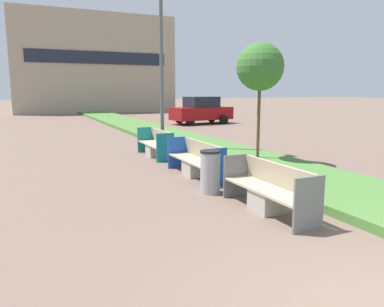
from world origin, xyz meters
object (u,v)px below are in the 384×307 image
at_px(bench_grey_frame, 269,193).
at_px(street_lamp_post, 161,16).
at_px(bench_teal_frame, 156,146).
at_px(litter_bin, 210,172).
at_px(bench_blue_frame, 196,162).
at_px(sapling_tree_near, 260,67).
at_px(parked_car_distant, 201,111).

xyz_separation_m(bench_grey_frame, street_lamp_post, (0.61, 7.64, 4.60)).
bearing_deg(bench_teal_frame, litter_bin, -94.90).
distance_m(bench_teal_frame, litter_bin, 5.05).
relative_size(bench_blue_frame, street_lamp_post, 0.27).
distance_m(bench_grey_frame, sapling_tree_near, 5.59).
distance_m(bench_teal_frame, sapling_tree_near, 4.47).
relative_size(bench_blue_frame, parked_car_distant, 0.56).
xyz_separation_m(bench_blue_frame, parked_car_distant, (7.04, 14.13, 0.53)).
relative_size(street_lamp_post, parked_car_distant, 2.09).
height_order(bench_grey_frame, parked_car_distant, parked_car_distant).
height_order(street_lamp_post, parked_car_distant, street_lamp_post).
xyz_separation_m(bench_blue_frame, street_lamp_post, (0.61, 4.31, 4.60)).
relative_size(bench_teal_frame, litter_bin, 2.21).
distance_m(street_lamp_post, sapling_tree_near, 4.45).
distance_m(bench_teal_frame, street_lamp_post, 4.75).
bearing_deg(bench_blue_frame, sapling_tree_near, 18.13).
height_order(bench_grey_frame, bench_teal_frame, same).
distance_m(street_lamp_post, parked_car_distant, 12.42).
height_order(bench_grey_frame, bench_blue_frame, same).
distance_m(bench_blue_frame, parked_car_distant, 15.79).
xyz_separation_m(bench_grey_frame, bench_teal_frame, (-0.00, 6.67, -0.00)).
relative_size(bench_blue_frame, litter_bin, 2.49).
distance_m(litter_bin, parked_car_distant, 17.50).
bearing_deg(bench_teal_frame, street_lamp_post, 57.96).
xyz_separation_m(bench_grey_frame, sapling_tree_near, (2.60, 4.18, 2.65)).
bearing_deg(bench_blue_frame, litter_bin, -104.38).
bearing_deg(bench_grey_frame, sapling_tree_near, 58.15).
distance_m(bench_blue_frame, bench_teal_frame, 3.34).
xyz_separation_m(bench_blue_frame, bench_teal_frame, (-0.00, 3.34, -0.01)).
xyz_separation_m(bench_teal_frame, street_lamp_post, (0.61, 0.98, 4.61)).
bearing_deg(sapling_tree_near, bench_teal_frame, 136.25).
bearing_deg(street_lamp_post, parked_car_distant, 56.77).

